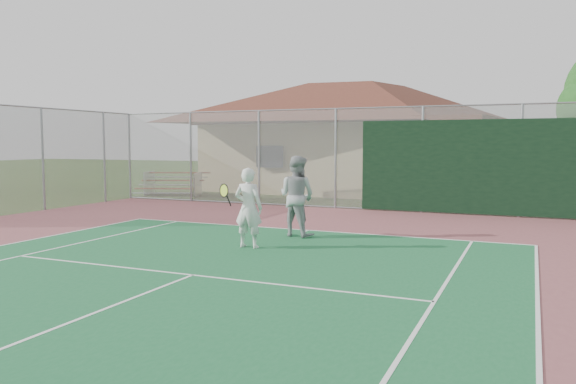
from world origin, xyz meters
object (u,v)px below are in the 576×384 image
object	(u,v)px
bleachers	(173,183)
player_grey_back	(297,197)
player_white_front	(248,208)
clubhouse	(357,127)

from	to	relation	value
bleachers	player_grey_back	distance (m)	12.36
bleachers	player_white_front	distance (m)	13.38
clubhouse	player_white_front	bearing A→B (deg)	-76.16
player_white_front	player_grey_back	distance (m)	1.90
bleachers	player_grey_back	size ratio (longest dim) A/B	1.64
bleachers	player_white_front	world-z (taller)	player_white_front
player_white_front	bleachers	bearing A→B (deg)	-50.08
bleachers	player_white_front	bearing A→B (deg)	-69.50
clubhouse	player_white_front	size ratio (longest dim) A/B	8.53
bleachers	clubhouse	bearing A→B (deg)	19.14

